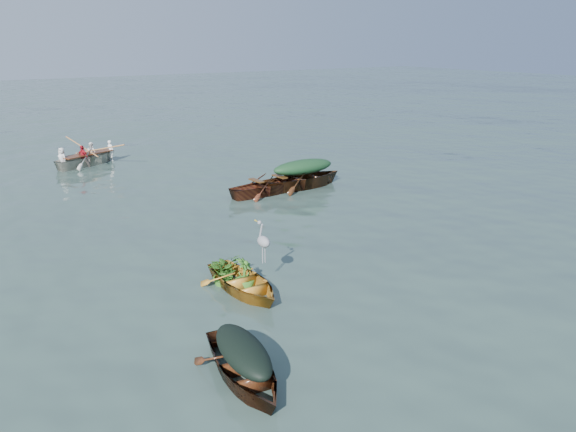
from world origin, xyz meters
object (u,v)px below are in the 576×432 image
(open_wooden_boat, at_px, (268,194))
(rowed_boat, at_px, (89,165))
(dark_covered_boat, at_px, (244,379))
(yellow_dinghy, at_px, (243,291))
(green_tarp_boat, at_px, (303,188))
(heron, at_px, (264,248))

(open_wooden_boat, xyz_separation_m, rowed_boat, (-3.97, 7.98, 0.00))
(dark_covered_boat, height_order, rowed_boat, rowed_boat)
(yellow_dinghy, xyz_separation_m, rowed_boat, (0.47, 14.31, 0.00))
(green_tarp_boat, bearing_deg, open_wooden_boat, 90.00)
(heron, bearing_deg, dark_covered_boat, -127.76)
(dark_covered_boat, relative_size, green_tarp_boat, 0.70)
(green_tarp_boat, distance_m, rowed_boat, 9.62)
(yellow_dinghy, distance_m, rowed_boat, 14.32)
(dark_covered_boat, xyz_separation_m, green_tarp_boat, (7.43, 9.16, 0.00))
(open_wooden_boat, height_order, heron, heron)
(open_wooden_boat, relative_size, heron, 4.31)
(open_wooden_boat, bearing_deg, green_tarp_boat, -93.03)
(yellow_dinghy, relative_size, open_wooden_boat, 0.73)
(yellow_dinghy, xyz_separation_m, green_tarp_boat, (5.89, 6.36, 0.00))
(yellow_dinghy, relative_size, green_tarp_boat, 0.66)
(open_wooden_boat, bearing_deg, dark_covered_boat, 142.71)
(green_tarp_boat, distance_m, open_wooden_boat, 1.45)
(yellow_dinghy, height_order, dark_covered_boat, yellow_dinghy)
(yellow_dinghy, bearing_deg, rowed_boat, 86.30)
(heron, bearing_deg, open_wooden_boat, 56.33)
(open_wooden_boat, height_order, rowed_boat, rowed_boat)
(green_tarp_boat, xyz_separation_m, rowed_boat, (-5.42, 7.95, 0.00))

